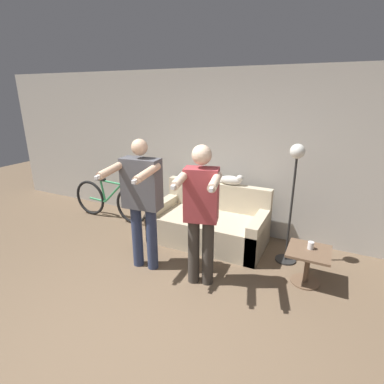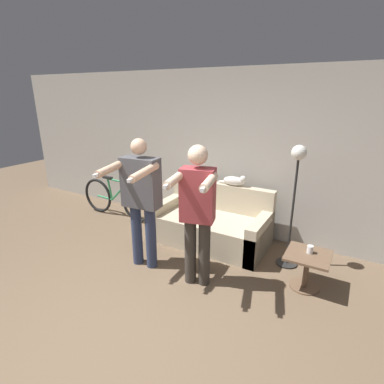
% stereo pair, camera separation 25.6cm
% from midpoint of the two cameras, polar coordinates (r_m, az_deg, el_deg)
% --- Properties ---
extents(ground_plane, '(16.00, 16.00, 0.00)m').
position_cam_midpoint_polar(ground_plane, '(3.13, -15.01, -27.93)').
color(ground_plane, brown).
extents(wall_back, '(10.00, 0.05, 2.60)m').
position_cam_midpoint_polar(wall_back, '(4.83, 6.83, 7.13)').
color(wall_back, '#B7B2A8').
rests_on(wall_back, ground_plane).
extents(couch, '(1.73, 0.89, 0.87)m').
position_cam_midpoint_polar(couch, '(4.69, 1.75, -6.25)').
color(couch, beige).
rests_on(couch, ground_plane).
extents(person_left, '(0.60, 0.71, 1.72)m').
position_cam_midpoint_polar(person_left, '(3.80, -11.51, -0.88)').
color(person_left, '#2D3856').
rests_on(person_left, ground_plane).
extents(person_right, '(0.56, 0.75, 1.71)m').
position_cam_midpoint_polar(person_right, '(3.40, -0.46, -3.23)').
color(person_right, '#38332D').
rests_on(person_right, ground_plane).
extents(cat, '(0.47, 0.15, 0.17)m').
position_cam_midpoint_polar(cat, '(4.68, 5.98, 2.27)').
color(cat, silver).
rests_on(cat, couch).
extents(floor_lamp, '(0.28, 0.28, 1.64)m').
position_cam_midpoint_polar(floor_lamp, '(4.00, 17.19, 2.18)').
color(floor_lamp, black).
rests_on(floor_lamp, ground_plane).
extents(side_table, '(0.49, 0.49, 0.45)m').
position_cam_midpoint_polar(side_table, '(3.91, 19.47, -11.99)').
color(side_table, brown).
rests_on(side_table, ground_plane).
extents(cup, '(0.07, 0.07, 0.09)m').
position_cam_midpoint_polar(cup, '(3.86, 19.91, -9.59)').
color(cup, white).
rests_on(cup, side_table).
extents(bicycle, '(1.64, 0.07, 0.76)m').
position_cam_midpoint_polar(bicycle, '(5.71, -16.57, -1.63)').
color(bicycle, black).
rests_on(bicycle, ground_plane).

